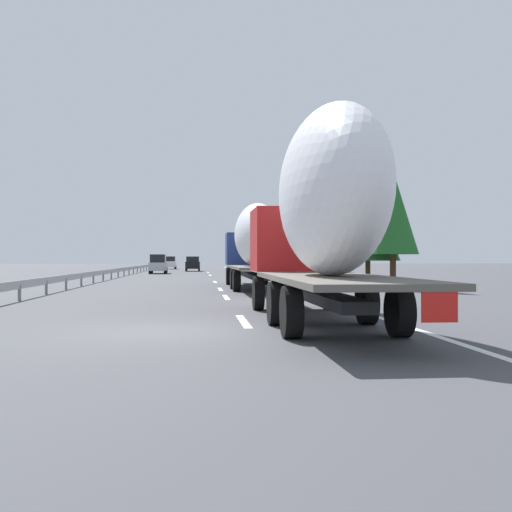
{
  "coord_description": "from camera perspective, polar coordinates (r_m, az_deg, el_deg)",
  "views": [
    {
      "loc": [
        -13.43,
        -0.65,
        1.59
      ],
      "look_at": [
        16.57,
        -3.5,
        1.7
      ],
      "focal_mm": 43.13,
      "sensor_mm": 36.0,
      "label": 1
    }
  ],
  "objects": [
    {
      "name": "car_white_van",
      "position": [
        91.51,
        -7.99,
        -0.62
      ],
      "size": [
        4.11,
        1.82,
        1.86
      ],
      "color": "white",
      "rests_on": "ground_plane"
    },
    {
      "name": "lane_stripe_4",
      "position": [
        58.03,
        -4.29,
        -1.78
      ],
      "size": [
        3.2,
        0.2,
        0.01
      ],
      "primitive_type": "cube",
      "color": "white",
      "rests_on": "ground_plane"
    },
    {
      "name": "lane_stripe_1",
      "position": [
        25.07,
        -2.79,
        -3.84
      ],
      "size": [
        3.2,
        0.2,
        0.01
      ],
      "primitive_type": "cube",
      "color": "white",
      "rests_on": "ground_plane"
    },
    {
      "name": "truck_trailing",
      "position": [
        14.75,
        6.14,
        4.11
      ],
      "size": [
        12.12,
        2.55,
        4.94
      ],
      "color": "#B21919",
      "rests_on": "ground_plane"
    },
    {
      "name": "edge_line_right",
      "position": [
        58.65,
        -0.68,
        -1.76
      ],
      "size": [
        110.0,
        0.2,
        0.01
      ],
      "primitive_type": "cube",
      "color": "white",
      "rests_on": "ground_plane"
    },
    {
      "name": "tree_0",
      "position": [
        60.32,
        4.18,
        1.8
      ],
      "size": [
        2.55,
        2.55,
        5.95
      ],
      "color": "#472D19",
      "rests_on": "ground_plane"
    },
    {
      "name": "road_sign",
      "position": [
        46.62,
        2.03,
        0.54
      ],
      "size": [
        0.1,
        0.9,
        3.19
      ],
      "color": "gray",
      "rests_on": "ground_plane"
    },
    {
      "name": "guardrail_median",
      "position": [
        56.83,
        -12.14,
        -1.23
      ],
      "size": [
        94.0,
        0.1,
        0.76
      ],
      "color": "#9EA0A5",
      "rests_on": "ground_plane"
    },
    {
      "name": "car_black_suv",
      "position": [
        76.1,
        -5.89,
        -0.72
      ],
      "size": [
        4.25,
        1.78,
        1.81
      ],
      "color": "black",
      "rests_on": "ground_plane"
    },
    {
      "name": "lane_stripe_5",
      "position": [
        69.51,
        -4.47,
        -1.52
      ],
      "size": [
        3.2,
        0.2,
        0.01
      ],
      "primitive_type": "cube",
      "color": "white",
      "rests_on": "ground_plane"
    },
    {
      "name": "tree_3",
      "position": [
        94.43,
        1.25,
        1.57
      ],
      "size": [
        2.5,
        2.5,
        7.46
      ],
      "color": "#472D19",
      "rests_on": "ground_plane"
    },
    {
      "name": "tree_2",
      "position": [
        33.9,
        10.33,
        3.3
      ],
      "size": [
        3.47,
        3.47,
        5.88
      ],
      "color": "#472D19",
      "rests_on": "ground_plane"
    },
    {
      "name": "car_silver_hatch",
      "position": [
        64.67,
        -9.05,
        -0.75
      ],
      "size": [
        4.73,
        1.74,
        1.99
      ],
      "color": "#ADB2B7",
      "rests_on": "ground_plane"
    },
    {
      "name": "lane_stripe_2",
      "position": [
        31.54,
        -3.33,
        -3.09
      ],
      "size": [
        3.2,
        0.2,
        0.01
      ],
      "primitive_type": "cube",
      "color": "white",
      "rests_on": "ground_plane"
    },
    {
      "name": "lane_stripe_3",
      "position": [
        41.34,
        -3.83,
        -2.41
      ],
      "size": [
        3.2,
        0.2,
        0.01
      ],
      "primitive_type": "cube",
      "color": "white",
      "rests_on": "ground_plane"
    },
    {
      "name": "truck_lead",
      "position": [
        31.96,
        -0.13,
        1.35
      ],
      "size": [
        14.37,
        2.55,
        4.32
      ],
      "color": "navy",
      "rests_on": "ground_plane"
    },
    {
      "name": "tree_4",
      "position": [
        73.7,
        2.34,
        1.4
      ],
      "size": [
        3.46,
        3.46,
        5.78
      ],
      "color": "#472D19",
      "rests_on": "ground_plane"
    },
    {
      "name": "lane_stripe_0",
      "position": [
        15.55,
        -1.17,
        -6.06
      ],
      "size": [
        3.2,
        0.2,
        0.01
      ],
      "primitive_type": "cube",
      "color": "white",
      "rests_on": "ground_plane"
    },
    {
      "name": "ground_plane",
      "position": [
        53.46,
        -6.12,
        -1.92
      ],
      "size": [
        260.0,
        260.0,
        0.0
      ],
      "primitive_type": "plane",
      "color": "#424247"
    },
    {
      "name": "tree_1",
      "position": [
        32.22,
        12.58,
        3.99
      ],
      "size": [
        2.6,
        2.6,
        6.14
      ],
      "color": "#472D19",
      "rests_on": "ground_plane"
    }
  ]
}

